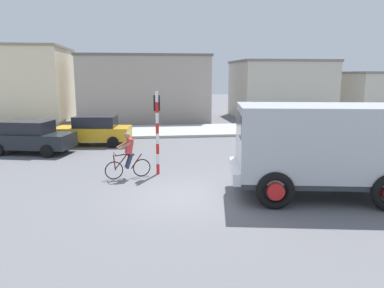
{
  "coord_description": "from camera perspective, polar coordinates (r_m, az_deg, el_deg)",
  "views": [
    {
      "loc": [
        -1.33,
        -11.31,
        3.83
      ],
      "look_at": [
        0.45,
        2.5,
        1.2
      ],
      "focal_mm": 34.61,
      "sensor_mm": 36.0,
      "label": 1
    }
  ],
  "objects": [
    {
      "name": "truck_foreground",
      "position": [
        12.23,
        19.27,
        -0.09
      ],
      "size": [
        5.77,
        3.54,
        2.9
      ],
      "color": "#B2B7BC",
      "rests_on": "ground"
    },
    {
      "name": "traffic_light_pole",
      "position": [
        14.24,
        -5.4,
        3.54
      ],
      "size": [
        0.24,
        0.43,
        3.2
      ],
      "color": "red",
      "rests_on": "ground"
    },
    {
      "name": "building_mid_block",
      "position": [
        31.08,
        -7.28,
        8.52
      ],
      "size": [
        10.51,
        5.14,
        5.39
      ],
      "color": "#9E9389",
      "rests_on": "ground"
    },
    {
      "name": "sidewalk_far",
      "position": [
        25.02,
        -4.22,
        2.04
      ],
      "size": [
        80.0,
        5.0,
        0.16
      ],
      "primitive_type": "cube",
      "color": "#ADADA8",
      "rests_on": "ground"
    },
    {
      "name": "cyclist",
      "position": [
        13.96,
        -9.84,
        -1.74
      ],
      "size": [
        1.68,
        0.61,
        1.72
      ],
      "color": "black",
      "rests_on": "ground"
    },
    {
      "name": "car_red_near",
      "position": [
        19.75,
        -23.65,
        1.01
      ],
      "size": [
        4.3,
        2.67,
        1.6
      ],
      "color": "#1E2328",
      "rests_on": "ground"
    },
    {
      "name": "building_corner_right",
      "position": [
        34.56,
        13.38,
        8.24
      ],
      "size": [
        8.08,
        6.89,
        5.04
      ],
      "color": "#B2AD9E",
      "rests_on": "ground"
    },
    {
      "name": "ground_plane",
      "position": [
        12.02,
        -0.61,
        -7.89
      ],
      "size": [
        120.0,
        120.0,
        0.0
      ],
      "primitive_type": "plane",
      "color": "slate"
    },
    {
      "name": "building_corner_left",
      "position": [
        34.46,
        -25.27,
        8.37
      ],
      "size": [
        8.17,
        8.06,
        6.08
      ],
      "color": "beige",
      "rests_on": "ground"
    },
    {
      "name": "car_white_mid",
      "position": [
        20.97,
        -14.87,
        2.07
      ],
      "size": [
        4.18,
        2.25,
        1.6
      ],
      "color": "gold",
      "rests_on": "ground"
    }
  ]
}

